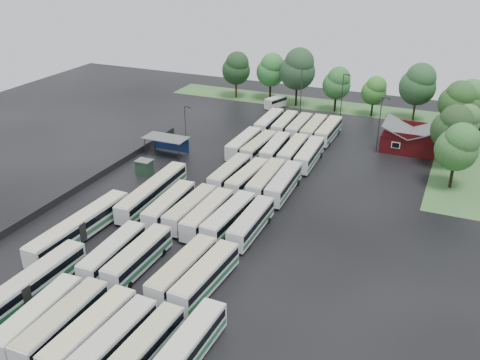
% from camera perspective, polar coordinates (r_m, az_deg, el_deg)
% --- Properties ---
extents(ground, '(160.00, 160.00, 0.00)m').
position_cam_1_polar(ground, '(76.56, -4.98, -4.91)').
color(ground, black).
rests_on(ground, ground).
extents(brick_building, '(10.07, 8.60, 5.39)m').
position_cam_1_polar(brick_building, '(107.39, 17.64, 4.05)').
color(brick_building, maroon).
rests_on(brick_building, ground).
extents(wash_shed, '(8.20, 4.20, 3.58)m').
position_cam_1_polar(wash_shed, '(100.50, -7.80, 4.29)').
color(wash_shed, '#2D2D30').
rests_on(wash_shed, ground).
extents(utility_hut, '(2.70, 2.20, 2.62)m').
position_cam_1_polar(utility_hut, '(93.28, -10.16, 1.36)').
color(utility_hut, '#193321').
rests_on(utility_hut, ground).
extents(grass_strip_north, '(80.00, 10.00, 0.01)m').
position_cam_1_polar(grass_strip_north, '(132.13, 9.27, 7.86)').
color(grass_strip_north, '#396530').
rests_on(grass_strip_north, ground).
extents(grass_strip_east, '(10.00, 50.00, 0.01)m').
position_cam_1_polar(grass_strip_east, '(107.73, 22.76, 2.25)').
color(grass_strip_east, '#396530').
rests_on(grass_strip_east, ground).
extents(west_fence, '(0.10, 50.00, 1.20)m').
position_cam_1_polar(west_fence, '(93.52, -14.73, 0.49)').
color(west_fence, '#2D2D30').
rests_on(west_fence, ground).
extents(bus_r0c0, '(3.03, 11.99, 3.31)m').
position_cam_1_polar(bus_r0c0, '(60.65, -20.72, -13.53)').
color(bus_r0c0, silver).
rests_on(bus_r0c0, ground).
extents(bus_r0c1, '(2.67, 12.20, 3.39)m').
position_cam_1_polar(bus_r0c1, '(59.01, -18.40, -14.27)').
color(bus_r0c1, silver).
rests_on(bus_r0c1, ground).
extents(bus_r0c2, '(2.95, 12.23, 3.38)m').
position_cam_1_polar(bus_r0c2, '(57.12, -15.68, -15.35)').
color(bus_r0c2, silver).
rests_on(bus_r0c2, ground).
extents(bus_r0c3, '(3.05, 11.97, 3.30)m').
position_cam_1_polar(bus_r0c3, '(55.48, -13.46, -16.51)').
color(bus_r0c3, silver).
rests_on(bus_r0c3, ground).
extents(bus_r0c4, '(2.89, 11.65, 3.22)m').
position_cam_1_polar(bus_r0c4, '(54.20, -10.36, -17.41)').
color(bus_r0c4, silver).
rests_on(bus_r0c4, ground).
extents(bus_r1c0, '(2.89, 11.79, 3.26)m').
position_cam_1_polar(bus_r1c0, '(68.77, -13.38, -7.56)').
color(bus_r1c0, silver).
rests_on(bus_r1c0, ground).
extents(bus_r1c1, '(2.56, 11.96, 3.33)m').
position_cam_1_polar(bus_r1c1, '(67.28, -10.79, -8.04)').
color(bus_r1c1, silver).
rests_on(bus_r1c1, ground).
extents(bus_r1c3, '(3.10, 12.31, 3.40)m').
position_cam_1_polar(bus_r1c3, '(64.07, -6.12, -9.51)').
color(bus_r1c3, silver).
rests_on(bus_r1c3, ground).
extents(bus_r1c4, '(3.18, 12.25, 3.38)m').
position_cam_1_polar(bus_r1c4, '(62.77, -3.70, -10.22)').
color(bus_r1c4, silver).
rests_on(bus_r1c4, ground).
extents(bus_r2c0, '(3.05, 12.15, 3.35)m').
position_cam_1_polar(bus_r2c0, '(78.51, -7.54, -2.71)').
color(bus_r2c0, silver).
rests_on(bus_r2c0, ground).
extents(bus_r2c1, '(2.76, 11.89, 3.30)m').
position_cam_1_polar(bus_r2c1, '(77.26, -5.28, -3.09)').
color(bus_r2c1, silver).
rests_on(bus_r2c1, ground).
extents(bus_r2c2, '(2.67, 12.13, 3.37)m').
position_cam_1_polar(bus_r2c2, '(75.54, -3.47, -3.68)').
color(bus_r2c2, silver).
rests_on(bus_r2c2, ground).
extents(bus_r2c3, '(3.14, 12.29, 3.39)m').
position_cam_1_polar(bus_r2c3, '(74.57, -1.19, -4.03)').
color(bus_r2c3, silver).
rests_on(bus_r2c3, ground).
extents(bus_r2c4, '(2.62, 11.78, 3.27)m').
position_cam_1_polar(bus_r2c4, '(73.48, 1.21, -4.56)').
color(bus_r2c4, silver).
rests_on(bus_r2c4, ground).
extents(bus_r3c1, '(2.70, 11.80, 3.27)m').
position_cam_1_polar(bus_r3c1, '(88.20, -1.10, 0.70)').
color(bus_r3c1, silver).
rests_on(bus_r3c1, ground).
extents(bus_r3c2, '(3.04, 11.66, 3.21)m').
position_cam_1_polar(bus_r3c2, '(86.71, 0.82, 0.23)').
color(bus_r3c2, silver).
rests_on(bus_r3c2, ground).
extents(bus_r3c3, '(2.89, 12.29, 3.41)m').
position_cam_1_polar(bus_r3c3, '(85.73, 2.82, -0.02)').
color(bus_r3c3, silver).
rests_on(bus_r3c3, ground).
extents(bus_r3c4, '(3.01, 12.30, 3.40)m').
position_cam_1_polar(bus_r3c4, '(84.86, 4.69, -0.35)').
color(bus_r3c4, silver).
rests_on(bus_r3c4, ground).
extents(bus_r4c0, '(2.58, 11.95, 3.32)m').
position_cam_1_polar(bus_r4c0, '(100.87, 0.41, 3.90)').
color(bus_r4c0, silver).
rests_on(bus_r4c0, ground).
extents(bus_r4c1, '(2.86, 11.73, 3.24)m').
position_cam_1_polar(bus_r4c1, '(99.53, 2.03, 3.56)').
color(bus_r4c1, silver).
rests_on(bus_r4c1, ground).
extents(bus_r4c2, '(3.05, 11.77, 3.25)m').
position_cam_1_polar(bus_r4c2, '(98.67, 3.77, 3.33)').
color(bus_r4c2, silver).
rests_on(bus_r4c2, ground).
extents(bus_r4c3, '(2.91, 11.97, 3.31)m').
position_cam_1_polar(bus_r4c3, '(97.72, 5.67, 3.06)').
color(bus_r4c3, silver).
rests_on(bus_r4c3, ground).
extents(bus_r4c4, '(3.03, 12.21, 3.37)m').
position_cam_1_polar(bus_r4c4, '(96.49, 7.41, 2.70)').
color(bus_r4c4, silver).
rests_on(bus_r4c4, ground).
extents(bus_r5c0, '(2.96, 12.15, 3.36)m').
position_cam_1_polar(bus_r5c0, '(112.50, 3.12, 6.12)').
color(bus_r5c0, silver).
rests_on(bus_r5c0, ground).
extents(bus_r5c1, '(2.89, 11.61, 3.21)m').
position_cam_1_polar(bus_r5c1, '(111.85, 4.80, 5.92)').
color(bus_r5c1, silver).
rests_on(bus_r5c1, ground).
extents(bus_r5c2, '(2.70, 11.63, 3.22)m').
position_cam_1_polar(bus_r5c2, '(110.65, 6.33, 5.64)').
color(bus_r5c2, silver).
rests_on(bus_r5c2, ground).
extents(bus_r5c3, '(2.69, 11.89, 3.30)m').
position_cam_1_polar(bus_r5c3, '(109.68, 7.86, 5.41)').
color(bus_r5c3, silver).
rests_on(bus_r5c3, ground).
extents(bus_r5c4, '(2.57, 11.99, 3.34)m').
position_cam_1_polar(bus_r5c4, '(109.01, 9.42, 5.19)').
color(bus_r5c4, silver).
rests_on(bus_r5c4, ground).
extents(artic_bus_west_a, '(2.91, 17.70, 3.28)m').
position_cam_1_polar(artic_bus_west_a, '(65.27, -21.99, -10.77)').
color(artic_bus_west_a, silver).
rests_on(artic_bus_west_a, ground).
extents(artic_bus_west_b, '(3.12, 17.83, 3.30)m').
position_cam_1_polar(artic_bus_west_b, '(83.13, -9.28, -1.20)').
color(artic_bus_west_b, silver).
rests_on(artic_bus_west_b, ground).
extents(artic_bus_west_c, '(3.18, 18.32, 3.39)m').
position_cam_1_polar(artic_bus_west_c, '(75.40, -16.71, -4.83)').
color(artic_bus_west_c, silver).
rests_on(artic_bus_west_c, ground).
extents(minibus, '(4.03, 6.31, 2.59)m').
position_cam_1_polar(minibus, '(128.50, 3.83, 8.31)').
color(minibus, silver).
rests_on(minibus, ground).
extents(tree_north_0, '(7.04, 7.04, 11.66)m').
position_cam_1_polar(tree_north_0, '(135.29, -0.38, 11.86)').
color(tree_north_0, '#382311').
rests_on(tree_north_0, ground).
extents(tree_north_1, '(7.05, 7.05, 11.67)m').
position_cam_1_polar(tree_north_1, '(133.77, 3.35, 11.67)').
color(tree_north_1, black).
rests_on(tree_north_1, ground).
extents(tree_north_2, '(8.46, 8.46, 14.02)m').
position_cam_1_polar(tree_north_2, '(128.58, 6.21, 11.73)').
color(tree_north_2, black).
rests_on(tree_north_2, ground).
extents(tree_north_3, '(6.43, 6.43, 10.65)m').
position_cam_1_polar(tree_north_3, '(125.78, 10.34, 10.16)').
color(tree_north_3, black).
rests_on(tree_north_3, ground).
extents(tree_north_4, '(5.62, 5.62, 9.31)m').
position_cam_1_polar(tree_north_4, '(124.53, 14.16, 9.25)').
color(tree_north_4, black).
rests_on(tree_north_4, ground).
extents(tree_north_5, '(7.86, 7.86, 13.01)m').
position_cam_1_polar(tree_north_5, '(122.96, 18.51, 9.69)').
color(tree_north_5, '#392B1D').
rests_on(tree_north_5, ground).
extents(tree_north_6, '(5.23, 5.23, 8.66)m').
position_cam_1_polar(tree_north_6, '(126.90, 23.59, 8.02)').
color(tree_north_6, black).
rests_on(tree_north_6, ground).
extents(tree_east_0, '(6.79, 6.79, 11.25)m').
position_cam_1_polar(tree_east_0, '(91.33, 22.25, 3.33)').
color(tree_east_0, black).
rests_on(tree_east_0, ground).
extents(tree_east_1, '(6.99, 6.99, 11.58)m').
position_cam_1_polar(tree_east_1, '(99.56, 21.75, 5.25)').
color(tree_east_1, black).
rests_on(tree_east_1, ground).
extents(tree_east_2, '(5.66, 5.66, 9.37)m').
position_cam_1_polar(tree_east_2, '(108.76, 22.93, 5.82)').
color(tree_east_2, black).
rests_on(tree_east_2, ground).
extents(tree_east_3, '(7.04, 7.04, 11.66)m').
position_cam_1_polar(tree_east_3, '(116.25, 22.18, 7.86)').
color(tree_east_3, '#38281B').
rests_on(tree_east_3, ground).
extents(tree_east_4, '(6.62, 6.62, 10.96)m').
position_cam_1_polar(tree_east_4, '(121.27, 23.26, 8.10)').
color(tree_east_4, black).
rests_on(tree_east_4, ground).
extents(lamp_post_ne, '(1.67, 0.33, 10.87)m').
position_cam_1_polar(lamp_post_ne, '(102.89, 14.75, 6.14)').
color(lamp_post_ne, '#2D2D30').
rests_on(lamp_post_ne, ground).
extents(lamp_post_nw, '(1.42, 0.28, 9.23)m').
position_cam_1_polar(lamp_post_nw, '(100.04, -5.78, 5.75)').
color(lamp_post_nw, '#2D2D30').
rests_on(lamp_post_nw, ground).
extents(lamp_post_back_w, '(1.65, 0.32, 10.73)m').
position_cam_1_polar(lamp_post_back_w, '(123.07, 6.62, 9.77)').
color(lamp_post_back_w, '#2D2D30').
rests_on(lamp_post_back_w, ground).
extents(lamp_post_back_e, '(1.60, 0.31, 10.42)m').
position_cam_1_polar(lamp_post_back_e, '(120.08, 10.90, 9.02)').
color(lamp_post_back_e, '#2D2D30').
rests_on(lamp_post_back_e, ground).
extents(puddle_0, '(5.59, 5.59, 0.01)m').
position_cam_1_polar(puddle_0, '(65.42, -14.61, -11.46)').
color(puddle_0, black).
rests_on(puddle_0, ground).
extents(puddle_1, '(4.56, 4.56, 0.01)m').
position_cam_1_polar(puddle_1, '(56.72, -11.55, -17.66)').
color(puddle_1, black).
rests_on(puddle_1, ground).
extents(puddle_2, '(5.00, 5.00, 0.01)m').
position_cam_1_polar(puddle_2, '(81.97, -8.36, -2.96)').
color(puddle_2, black).
rests_on(puddle_2, ground).
extents(puddle_3, '(3.86, 3.86, 0.01)m').
position_cam_1_polar(puddle_3, '(72.51, -2.62, -6.66)').
color(puddle_3, black).
rests_on(puddle_3, ground).
extents(puddle_4, '(2.24, 2.24, 0.01)m').
position_cam_1_polar(puddle_4, '(57.52, -4.40, -16.41)').
color(puddle_4, black).
rests_on(puddle_4, ground).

